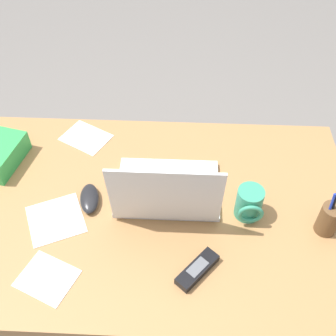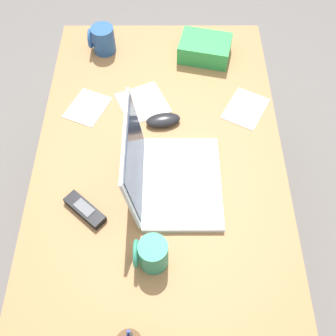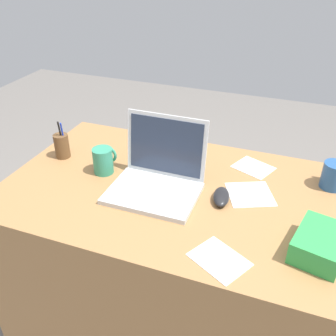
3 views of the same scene
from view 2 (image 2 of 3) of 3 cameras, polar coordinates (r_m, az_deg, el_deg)
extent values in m
plane|color=slate|center=(1.89, -0.84, -11.14)|extent=(6.00, 6.00, 0.00)
cube|color=#9E7042|center=(1.57, -1.00, -6.27)|extent=(1.33, 0.79, 0.72)
cube|color=silver|center=(1.20, 2.01, -2.10)|extent=(0.32, 0.23, 0.02)
cube|color=silver|center=(1.19, 1.01, -1.84)|extent=(0.26, 0.12, 0.00)
cube|color=silver|center=(1.20, 5.51, -1.84)|extent=(0.09, 0.05, 0.00)
cube|color=silver|center=(1.10, -4.95, 1.31)|extent=(0.31, 0.04, 0.24)
cube|color=#283347|center=(1.10, -4.69, 1.33)|extent=(0.28, 0.03, 0.21)
ellipsoid|color=black|center=(1.33, -0.71, 6.91)|extent=(0.08, 0.12, 0.03)
cylinder|color=#338C6B|center=(1.06, -2.12, -12.31)|extent=(0.08, 0.08, 0.10)
torus|color=#338C6B|center=(1.06, -4.63, -12.18)|extent=(0.07, 0.01, 0.07)
cylinder|color=#26518C|center=(1.59, -9.27, 17.79)|extent=(0.08, 0.08, 0.10)
torus|color=#26518C|center=(1.59, -11.09, 17.84)|extent=(0.07, 0.01, 0.07)
cube|color=black|center=(1.18, -11.88, -5.88)|extent=(0.12, 0.13, 0.02)
cube|color=#595B60|center=(1.17, -11.99, -5.59)|extent=(0.06, 0.07, 0.00)
cube|color=green|center=(1.56, 5.33, 16.76)|extent=(0.17, 0.21, 0.07)
cube|color=white|center=(1.42, -11.52, 8.56)|extent=(0.18, 0.17, 0.00)
cube|color=white|center=(1.41, 11.10, 8.42)|extent=(0.20, 0.18, 0.00)
cube|color=white|center=(1.41, -3.66, 9.35)|extent=(0.21, 0.21, 0.00)
camera|label=1|loc=(0.98, -67.50, 28.71)|focal=44.30mm
camera|label=3|loc=(1.52, 53.88, 29.95)|focal=40.28mm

